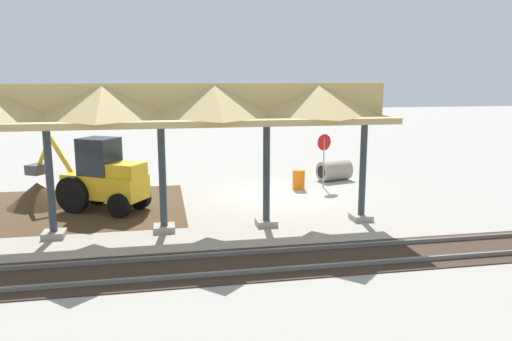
% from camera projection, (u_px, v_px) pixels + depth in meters
% --- Properties ---
extents(ground_plane, '(120.00, 120.00, 0.00)m').
position_uv_depth(ground_plane, '(281.00, 195.00, 21.79)').
color(ground_plane, '#9E998E').
extents(dirt_work_zone, '(8.74, 7.00, 0.01)m').
position_uv_depth(dirt_work_zone, '(72.00, 208.00, 19.68)').
color(dirt_work_zone, '#4C3823').
rests_on(dirt_work_zone, ground).
extents(platform_canopy, '(15.23, 3.20, 4.90)m').
position_uv_depth(platform_canopy, '(160.00, 106.00, 16.00)').
color(platform_canopy, '#9E998E').
rests_on(platform_canopy, ground).
extents(rail_tracks, '(60.00, 2.58, 0.15)m').
position_uv_depth(rail_tracks, '(345.00, 257.00, 14.26)').
color(rail_tracks, slate).
rests_on(rail_tracks, ground).
extents(stop_sign, '(0.72, 0.30, 2.51)m').
position_uv_depth(stop_sign, '(324.00, 149.00, 23.08)').
color(stop_sign, gray).
rests_on(stop_sign, ground).
extents(backhoe, '(4.99, 3.69, 2.82)m').
position_uv_depth(backhoe, '(102.00, 178.00, 19.19)').
color(backhoe, yellow).
rests_on(backhoe, ground).
extents(dirt_mound, '(4.78, 4.78, 1.93)m').
position_uv_depth(dirt_mound, '(39.00, 206.00, 19.99)').
color(dirt_mound, '#4C3823').
rests_on(dirt_mound, ground).
extents(concrete_pipe, '(1.80, 1.39, 0.99)m').
position_uv_depth(concrete_pipe, '(334.00, 170.00, 24.95)').
color(concrete_pipe, '#9E9384').
rests_on(concrete_pipe, ground).
extents(traffic_barrel, '(0.56, 0.56, 0.90)m').
position_uv_depth(traffic_barrel, '(299.00, 179.00, 22.97)').
color(traffic_barrel, orange).
rests_on(traffic_barrel, ground).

